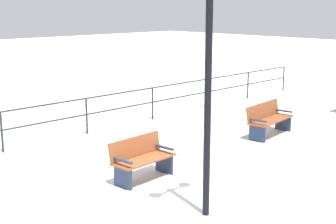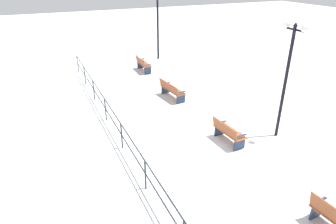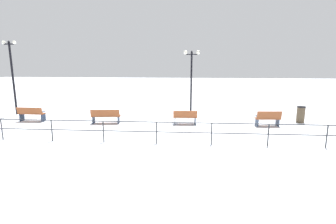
{
  "view_description": "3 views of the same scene",
  "coord_description": "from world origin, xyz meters",
  "px_view_note": "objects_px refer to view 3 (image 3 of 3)",
  "views": [
    {
      "loc": [
        6.9,
        -6.0,
        3.44
      ],
      "look_at": [
        -1.28,
        1.95,
        0.88
      ],
      "focal_mm": 51.19,
      "sensor_mm": 36.0,
      "label": 1
    },
    {
      "loc": [
        -5.94,
        -7.84,
        5.84
      ],
      "look_at": [
        -1.87,
        1.26,
        1.05
      ],
      "focal_mm": 32.14,
      "sensor_mm": 36.0,
      "label": 2
    },
    {
      "loc": [
        -14.81,
        -0.17,
        3.67
      ],
      "look_at": [
        -2.03,
        0.83,
        1.11
      ],
      "focal_mm": 28.03,
      "sensor_mm": 36.0,
      "label": 3
    }
  ],
  "objects_px": {
    "bench_second": "(268,118)",
    "trash_bin": "(301,114)",
    "bench_third": "(185,117)",
    "bench_fifth": "(31,114)",
    "lamppost_far": "(12,69)",
    "bench_fourth": "(106,116)",
    "lamppost_middle": "(191,72)"
  },
  "relations": [
    {
      "from": "bench_fourth",
      "to": "bench_third",
      "type": "bearing_deg",
      "value": -94.51
    },
    {
      "from": "bench_second",
      "to": "bench_fourth",
      "type": "xyz_separation_m",
      "value": [
        -0.08,
        9.27,
        0.0
      ]
    },
    {
      "from": "trash_bin",
      "to": "lamppost_middle",
      "type": "bearing_deg",
      "value": 81.21
    },
    {
      "from": "bench_second",
      "to": "bench_fifth",
      "type": "distance_m",
      "value": 13.92
    },
    {
      "from": "bench_fifth",
      "to": "trash_bin",
      "type": "height_order",
      "value": "trash_bin"
    },
    {
      "from": "bench_third",
      "to": "trash_bin",
      "type": "xyz_separation_m",
      "value": [
        1.01,
        -6.84,
        0.06
      ]
    },
    {
      "from": "bench_fourth",
      "to": "bench_fifth",
      "type": "distance_m",
      "value": 4.65
    },
    {
      "from": "lamppost_far",
      "to": "bench_fourth",
      "type": "bearing_deg",
      "value": -107.26
    },
    {
      "from": "bench_fourth",
      "to": "trash_bin",
      "type": "xyz_separation_m",
      "value": [
        1.15,
        -11.47,
        0.04
      ]
    },
    {
      "from": "bench_second",
      "to": "trash_bin",
      "type": "height_order",
      "value": "trash_bin"
    },
    {
      "from": "bench_fourth",
      "to": "lamppost_far",
      "type": "height_order",
      "value": "lamppost_far"
    },
    {
      "from": "bench_second",
      "to": "lamppost_far",
      "type": "xyz_separation_m",
      "value": [
        2.08,
        16.21,
        2.65
      ]
    },
    {
      "from": "bench_second",
      "to": "bench_fifth",
      "type": "height_order",
      "value": "bench_second"
    },
    {
      "from": "lamppost_middle",
      "to": "lamppost_far",
      "type": "distance_m",
      "value": 11.92
    },
    {
      "from": "bench_fifth",
      "to": "bench_second",
      "type": "bearing_deg",
      "value": -88.99
    },
    {
      "from": "lamppost_middle",
      "to": "bench_fifth",
      "type": "bearing_deg",
      "value": 101.62
    },
    {
      "from": "bench_third",
      "to": "bench_fifth",
      "type": "relative_size",
      "value": 0.87
    },
    {
      "from": "bench_third",
      "to": "lamppost_far",
      "type": "height_order",
      "value": "lamppost_far"
    },
    {
      "from": "bench_third",
      "to": "bench_fifth",
      "type": "bearing_deg",
      "value": 86.46
    },
    {
      "from": "bench_second",
      "to": "lamppost_middle",
      "type": "xyz_separation_m",
      "value": [
        2.08,
        4.3,
        2.49
      ]
    },
    {
      "from": "bench_second",
      "to": "lamppost_middle",
      "type": "distance_m",
      "value": 5.39
    },
    {
      "from": "bench_second",
      "to": "lamppost_middle",
      "type": "relative_size",
      "value": 0.33
    },
    {
      "from": "lamppost_middle",
      "to": "bench_fourth",
      "type": "bearing_deg",
      "value": 113.47
    },
    {
      "from": "bench_second",
      "to": "trash_bin",
      "type": "relative_size",
      "value": 1.43
    },
    {
      "from": "bench_fourth",
      "to": "trash_bin",
      "type": "distance_m",
      "value": 11.53
    },
    {
      "from": "bench_third",
      "to": "lamppost_far",
      "type": "xyz_separation_m",
      "value": [
        2.01,
        11.58,
        2.67
      ]
    },
    {
      "from": "lamppost_middle",
      "to": "lamppost_far",
      "type": "bearing_deg",
      "value": 90.0
    },
    {
      "from": "bench_fourth",
      "to": "bench_second",
      "type": "bearing_deg",
      "value": -95.84
    },
    {
      "from": "bench_third",
      "to": "bench_fifth",
      "type": "distance_m",
      "value": 9.28
    },
    {
      "from": "lamppost_middle",
      "to": "lamppost_far",
      "type": "relative_size",
      "value": 0.86
    },
    {
      "from": "lamppost_far",
      "to": "trash_bin",
      "type": "height_order",
      "value": "lamppost_far"
    },
    {
      "from": "lamppost_middle",
      "to": "trash_bin",
      "type": "relative_size",
      "value": 4.35
    }
  ]
}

